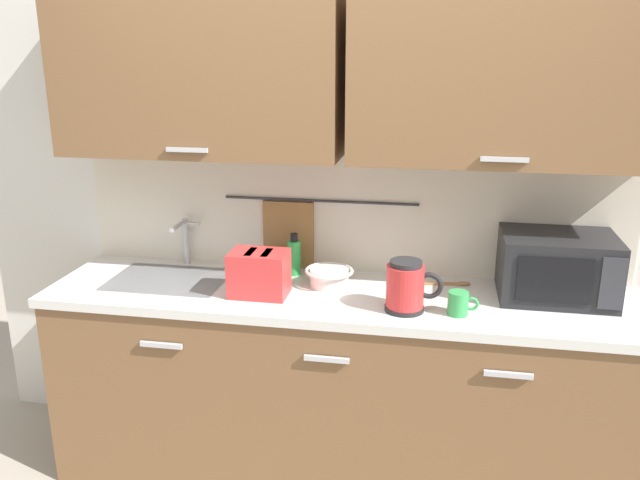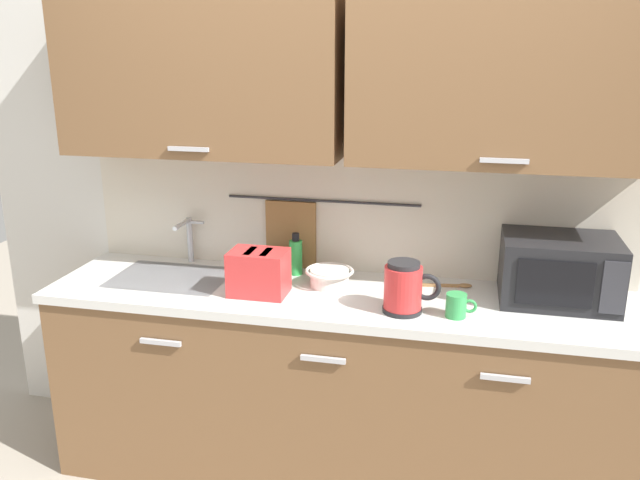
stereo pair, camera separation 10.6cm
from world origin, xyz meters
name	(u,v)px [view 2 (the right image)]	position (x,y,z in m)	size (l,w,h in m)	color
counter_unit	(336,385)	(-0.01, 0.30, 0.46)	(2.53, 0.64, 0.90)	brown
back_wall_assembly	(350,139)	(0.00, 0.53, 1.52)	(3.70, 0.41, 2.50)	silver
sink_faucet	(188,234)	(-0.78, 0.53, 1.04)	(0.09, 0.17, 0.22)	#B2B5BA
microwave	(559,270)	(0.90, 0.41, 1.04)	(0.46, 0.35, 0.27)	black
electric_kettle	(404,288)	(0.29, 0.15, 1.00)	(0.23, 0.16, 0.21)	black
dish_soap_bottle	(296,256)	(-0.24, 0.49, 0.99)	(0.06, 0.06, 0.20)	green
mug_near_sink	(272,260)	(-0.36, 0.52, 0.95)	(0.12, 0.08, 0.09)	blue
mixing_bowl	(329,276)	(-0.06, 0.37, 0.94)	(0.21, 0.21, 0.08)	silver
toaster	(259,272)	(-0.33, 0.21, 1.00)	(0.26, 0.17, 0.19)	red
mug_by_kettle	(457,305)	(0.50, 0.15, 0.95)	(0.12, 0.08, 0.09)	green
wooden_spoon	(448,285)	(0.45, 0.47, 0.91)	(0.28, 0.07, 0.01)	#9E7042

